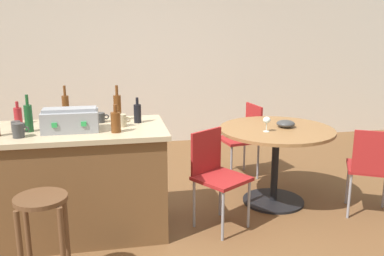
# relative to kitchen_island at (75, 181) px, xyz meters

# --- Properties ---
(ground_plane) EXTENTS (8.80, 8.80, 0.00)m
(ground_plane) POSITION_rel_kitchen_island_xyz_m (0.99, -0.18, -0.46)
(ground_plane) COLOR brown
(back_wall) EXTENTS (8.00, 0.10, 2.70)m
(back_wall) POSITION_rel_kitchen_island_xyz_m (0.99, 2.77, 0.89)
(back_wall) COLOR beige
(back_wall) RESTS_ON ground_plane
(kitchen_island) EXTENTS (1.54, 0.81, 0.92)m
(kitchen_island) POSITION_rel_kitchen_island_xyz_m (0.00, 0.00, 0.00)
(kitchen_island) COLOR brown
(kitchen_island) RESTS_ON ground_plane
(wooden_stool) EXTENTS (0.34, 0.34, 0.69)m
(wooden_stool) POSITION_rel_kitchen_island_xyz_m (-0.15, -0.83, 0.04)
(wooden_stool) COLOR brown
(wooden_stool) RESTS_ON ground_plane
(dining_table) EXTENTS (1.11, 1.11, 0.77)m
(dining_table) POSITION_rel_kitchen_island_xyz_m (1.90, 0.26, 0.13)
(dining_table) COLOR black
(dining_table) RESTS_ON ground_plane
(folding_chair_near) EXTENTS (0.54, 0.54, 0.85)m
(folding_chair_near) POSITION_rel_kitchen_island_xyz_m (2.64, -0.21, 0.04)
(folding_chair_near) COLOR maroon
(folding_chair_near) RESTS_ON ground_plane
(folding_chair_far) EXTENTS (0.46, 0.46, 0.85)m
(folding_chair_far) POSITION_rel_kitchen_island_xyz_m (1.84, 1.07, 0.03)
(folding_chair_far) COLOR maroon
(folding_chair_far) RESTS_ON ground_plane
(folding_chair_left) EXTENTS (0.55, 0.55, 0.86)m
(folding_chair_left) POSITION_rel_kitchen_island_xyz_m (1.20, -0.10, 0.04)
(folding_chair_left) COLOR maroon
(folding_chair_left) RESTS_ON ground_plane
(toolbox) EXTENTS (0.44, 0.25, 0.19)m
(toolbox) POSITION_rel_kitchen_island_xyz_m (0.00, -0.08, 0.55)
(toolbox) COLOR gray
(toolbox) RESTS_ON kitchen_island
(bottle_0) EXTENTS (0.06, 0.06, 0.22)m
(bottle_0) POSITION_rel_kitchen_island_xyz_m (0.55, 0.11, 0.55)
(bottle_0) COLOR black
(bottle_0) RESTS_ON kitchen_island
(bottle_2) EXTENTS (0.08, 0.08, 0.22)m
(bottle_2) POSITION_rel_kitchen_island_xyz_m (0.36, -0.19, 0.55)
(bottle_2) COLOR #603314
(bottle_2) RESTS_ON kitchen_island
(bottle_3) EXTENTS (0.06, 0.06, 0.32)m
(bottle_3) POSITION_rel_kitchen_island_xyz_m (-0.06, 0.28, 0.58)
(bottle_3) COLOR #603314
(bottle_3) RESTS_ON kitchen_island
(bottle_4) EXTENTS (0.06, 0.06, 0.30)m
(bottle_4) POSITION_rel_kitchen_island_xyz_m (-0.32, -0.04, 0.58)
(bottle_4) COLOR #194C23
(bottle_4) RESTS_ON kitchen_island
(bottle_5) EXTENTS (0.07, 0.07, 0.31)m
(bottle_5) POSITION_rel_kitchen_island_xyz_m (0.38, 0.23, 0.58)
(bottle_5) COLOR #603314
(bottle_5) RESTS_ON kitchen_island
(bottle_6) EXTENTS (0.07, 0.07, 0.19)m
(bottle_6) POSITION_rel_kitchen_island_xyz_m (-0.46, 0.26, 0.54)
(bottle_6) COLOR maroon
(bottle_6) RESTS_ON kitchen_island
(cup_0) EXTENTS (0.11, 0.07, 0.10)m
(cup_0) POSITION_rel_kitchen_island_xyz_m (0.42, -0.00, 0.51)
(cup_0) COLOR tan
(cup_0) RESTS_ON kitchen_island
(cup_1) EXTENTS (0.12, 0.09, 0.08)m
(cup_1) POSITION_rel_kitchen_island_xyz_m (0.23, 0.19, 0.50)
(cup_1) COLOR #383838
(cup_1) RESTS_ON kitchen_island
(cup_2) EXTENTS (0.12, 0.09, 0.11)m
(cup_2) POSITION_rel_kitchen_island_xyz_m (-0.37, -0.21, 0.51)
(cup_2) COLOR #383838
(cup_2) RESTS_ON kitchen_island
(cup_3) EXTENTS (0.11, 0.07, 0.08)m
(cup_3) POSITION_rel_kitchen_island_xyz_m (-0.42, 0.00, 0.50)
(cup_3) COLOR #383838
(cup_3) RESTS_ON kitchen_island
(cup_4) EXTENTS (0.12, 0.08, 0.09)m
(cup_4) POSITION_rel_kitchen_island_xyz_m (-0.23, 0.20, 0.51)
(cup_4) COLOR #4C7099
(cup_4) RESTS_ON kitchen_island
(wine_glass) EXTENTS (0.07, 0.07, 0.14)m
(wine_glass) POSITION_rel_kitchen_island_xyz_m (1.76, 0.16, 0.41)
(wine_glass) COLOR silver
(wine_glass) RESTS_ON dining_table
(serving_bowl) EXTENTS (0.18, 0.18, 0.07)m
(serving_bowl) POSITION_rel_kitchen_island_xyz_m (2.01, 0.29, 0.34)
(serving_bowl) COLOR #383838
(serving_bowl) RESTS_ON dining_table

